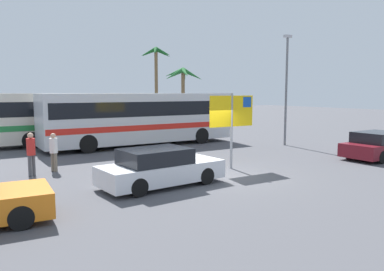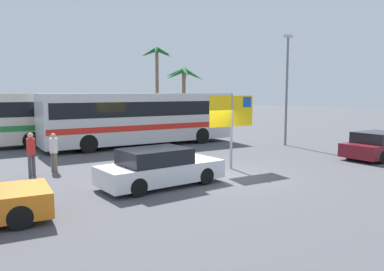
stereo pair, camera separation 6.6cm
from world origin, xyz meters
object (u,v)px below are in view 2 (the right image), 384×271
Objects in this scene: bus_rear_coach at (88,115)px; car_maroon at (380,146)px; bus_front_coach at (141,116)px; pedestrian_by_bus at (54,149)px; ferry_sign at (232,114)px; car_white at (159,168)px; pedestrian_crossing_lot at (31,150)px.

car_maroon is at bearing -53.15° from bus_rear_coach.
bus_front_coach is 8.07m from pedestrian_by_bus.
car_maroon is (10.24, -13.66, -1.15)m from bus_rear_coach.
pedestrian_by_bus is at bearing 153.91° from ferry_sign.
pedestrian_by_bus is (-6.56, 3.41, -1.40)m from ferry_sign.
ferry_sign is 7.53m from pedestrian_by_bus.
bus_front_coach is 8.47m from ferry_sign.
pedestrian_by_bus is at bearing -115.43° from bus_rear_coach.
bus_front_coach is at bearing -54.56° from bus_rear_coach.
pedestrian_crossing_lot reaches higher than car_white.
bus_rear_coach is 3.66× the size of ferry_sign.
ferry_sign is 2.02× the size of pedestrian_by_bus.
bus_rear_coach is 12.89m from car_white.
bus_front_coach reaches higher than pedestrian_crossing_lot.
bus_front_coach reaches higher than car_maroon.
ferry_sign reaches higher than bus_rear_coach.
car_white is 5.16m from pedestrian_by_bus.
ferry_sign is 8.04m from car_maroon.
pedestrian_by_bus is (-6.25, -5.04, -0.86)m from bus_front_coach.
ferry_sign reaches higher than car_white.
pedestrian_crossing_lot reaches higher than car_maroon.
pedestrian_crossing_lot is (-7.49, 2.99, -1.32)m from ferry_sign.
ferry_sign is at bearing -143.54° from pedestrian_crossing_lot.
pedestrian_crossing_lot is at bearing 161.04° from car_maroon.
bus_front_coach is at bearing 93.51° from ferry_sign.
car_white is (-1.40, -12.76, -1.15)m from bus_rear_coach.
ferry_sign reaches higher than bus_front_coach.
bus_front_coach is at bearing 126.49° from car_maroon.
bus_rear_coach is at bearing 125.44° from bus_front_coach.
pedestrian_by_bus is at bearing -141.13° from bus_front_coach.
bus_front_coach is 2.63× the size of car_white.
ferry_sign is 8.17m from pedestrian_crossing_lot.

